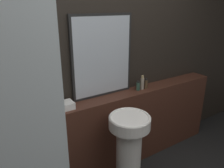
% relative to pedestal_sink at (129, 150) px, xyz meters
% --- Properties ---
extents(wall_back, '(8.00, 0.06, 2.50)m').
position_rel_pedestal_sink_xyz_m(wall_back, '(0.09, 0.56, 0.73)').
color(wall_back, black).
rests_on(wall_back, ground_plane).
extents(vanity_counter, '(2.97, 0.23, 0.92)m').
position_rel_pedestal_sink_xyz_m(vanity_counter, '(0.09, 0.42, -0.06)').
color(vanity_counter, '#422319').
rests_on(vanity_counter, ground_plane).
extents(pedestal_sink, '(0.39, 0.39, 0.90)m').
position_rel_pedestal_sink_xyz_m(pedestal_sink, '(0.00, 0.00, 0.00)').
color(pedestal_sink, white).
rests_on(pedestal_sink, ground_plane).
extents(mirror, '(0.70, 0.03, 0.86)m').
position_rel_pedestal_sink_xyz_m(mirror, '(0.02, 0.51, 0.83)').
color(mirror, black).
rests_on(mirror, vanity_counter).
extents(towel_stack, '(0.17, 0.14, 0.07)m').
position_rel_pedestal_sink_xyz_m(towel_stack, '(-0.46, 0.42, 0.43)').
color(towel_stack, white).
rests_on(towel_stack, vanity_counter).
extents(shampoo_bottle, '(0.04, 0.04, 0.11)m').
position_rel_pedestal_sink_xyz_m(shampoo_bottle, '(0.43, 0.42, 0.45)').
color(shampoo_bottle, '#2D4C3D').
rests_on(shampoo_bottle, vanity_counter).
extents(conditioner_bottle, '(0.04, 0.04, 0.17)m').
position_rel_pedestal_sink_xyz_m(conditioner_bottle, '(0.49, 0.42, 0.47)').
color(conditioner_bottle, gray).
rests_on(conditioner_bottle, vanity_counter).
extents(lotion_bottle, '(0.04, 0.04, 0.12)m').
position_rel_pedestal_sink_xyz_m(lotion_bottle, '(0.55, 0.42, 0.45)').
color(lotion_bottle, '#4C3823').
rests_on(lotion_bottle, vanity_counter).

